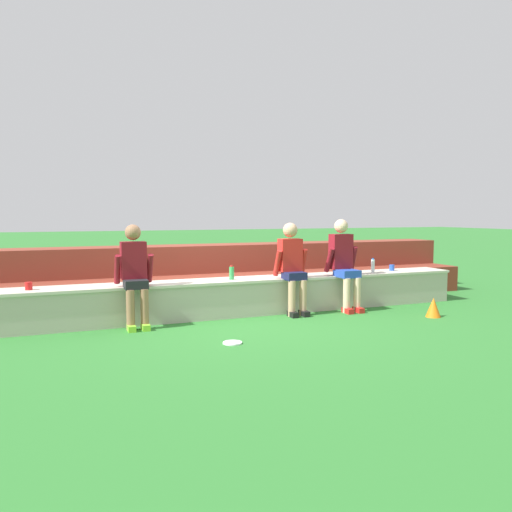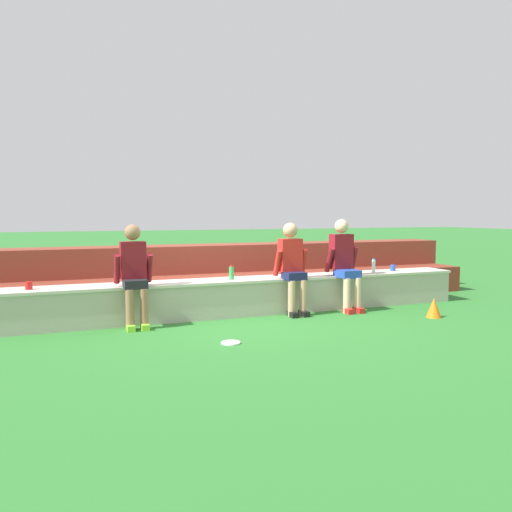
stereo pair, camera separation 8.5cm
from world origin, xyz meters
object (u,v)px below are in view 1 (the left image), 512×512
Objects in this scene: person_far_left at (135,272)px; water_bottle_near_left at (232,273)px; frisbee at (232,343)px; person_center at (344,261)px; water_bottle_mid_right at (373,266)px; sports_cone at (433,307)px; plastic_cup_right_end at (29,286)px; person_left_of_center at (292,264)px; plastic_cup_left_end at (392,268)px.

person_far_left is 6.44× the size of water_bottle_near_left.
person_far_left reaches higher than frisbee.
person_center is 6.01× the size of water_bottle_mid_right.
water_bottle_mid_right is (2.55, -0.02, 0.01)m from water_bottle_near_left.
person_far_left is 4.44m from sports_cone.
frisbee is at bearing -55.29° from person_far_left.
water_bottle_near_left is at bearing 9.44° from person_far_left.
water_bottle_near_left is 2.11× the size of plastic_cup_right_end.
sports_cone is at bearing -79.75° from water_bottle_mid_right.
frisbee is 3.36m from sports_cone.
person_center reaches higher than frisbee.
water_bottle_near_left is (-1.83, 0.25, -0.14)m from person_center.
sports_cone is (5.61, -1.29, -0.46)m from plastic_cup_right_end.
person_left_of_center is at bearing -4.03° from plastic_cup_right_end.
water_bottle_near_left reaches higher than plastic_cup_left_end.
person_center is 1.86m from water_bottle_near_left.
person_left_of_center reaches higher than plastic_cup_left_end.
person_left_of_center is at bearing 42.84° from frisbee.
plastic_cup_left_end reaches higher than plastic_cup_right_end.
person_left_of_center reaches higher than water_bottle_near_left.
plastic_cup_left_end is (3.02, 0.08, -0.05)m from water_bottle_near_left.
plastic_cup_left_end is at bearing 4.10° from person_far_left.
water_bottle_near_left reaches higher than plastic_cup_right_end.
frisbee is (-0.56, -1.60, -0.65)m from water_bottle_near_left.
sports_cone is at bearing -100.30° from plastic_cup_left_end.
water_bottle_near_left is 1.81m from frisbee.
person_far_left is 3.33m from person_center.
plastic_cup_right_end is (-4.67, 0.27, -0.19)m from person_center.
water_bottle_mid_right is 1.37m from sports_cone.
plastic_cup_right_end is 0.98× the size of plastic_cup_left_end.
water_bottle_mid_right is at bearing -0.43° from plastic_cup_right_end.
person_far_left is at bearing -176.77° from water_bottle_mid_right.
plastic_cup_right_end is 0.44× the size of frisbee.
frisbee is at bearing -137.16° from person_left_of_center.
plastic_cup_right_end is 5.86m from plastic_cup_left_end.
sports_cone is (0.23, -1.25, -0.52)m from water_bottle_mid_right.
water_bottle_near_left is at bearing 165.03° from person_left_of_center.
plastic_cup_left_end reaches higher than frisbee.
person_far_left is 4.53m from plastic_cup_left_end.
person_far_left reaches higher than sports_cone.
frisbee is at bearing -174.26° from sports_cone.
person_far_left is 4.80× the size of sports_cone.
person_center reaches higher than water_bottle_mid_right.
water_bottle_near_left is 3.10m from sports_cone.
water_bottle_near_left is at bearing -178.56° from plastic_cup_left_end.
person_left_of_center reaches higher than frisbee.
plastic_cup_right_end is at bearing 179.57° from water_bottle_mid_right.
water_bottle_mid_right is 2.35× the size of plastic_cup_right_end.
plastic_cup_left_end is at bearing 25.10° from frisbee.
plastic_cup_right_end is (-1.34, 0.27, -0.16)m from person_far_left.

